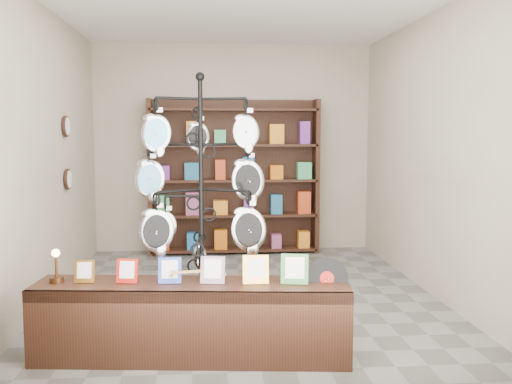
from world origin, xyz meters
TOP-DOWN VIEW (x-y plane):
  - ground at (0.00, 0.00)m, footprint 5.00×5.00m
  - room_envelope at (0.00, 0.00)m, footprint 5.00×5.00m
  - display_tree at (-0.43, -1.29)m, footprint 1.13×0.99m
  - front_shelf at (-0.51, -1.58)m, footprint 2.43×0.74m
  - back_shelving at (0.00, 2.30)m, footprint 2.42×0.36m
  - wall_clocks at (-1.97, 0.80)m, footprint 0.03×0.24m

SIDE VIEW (x-z plane):
  - ground at x=0.00m, z-range 0.00..0.00m
  - front_shelf at x=-0.51m, z-range -0.13..0.72m
  - back_shelving at x=0.00m, z-range -0.07..2.13m
  - display_tree at x=-0.43m, z-range 0.17..2.37m
  - wall_clocks at x=-1.97m, z-range 1.08..1.92m
  - room_envelope at x=0.00m, z-range -0.65..4.35m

